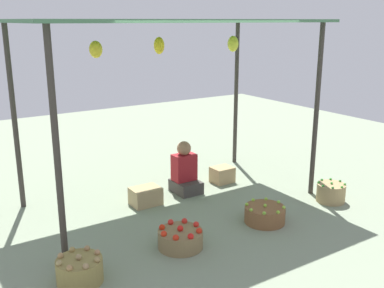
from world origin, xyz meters
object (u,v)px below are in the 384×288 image
at_px(basket_potatoes, 80,270).
at_px(wooden_crate_stacked_rear, 146,196).
at_px(vendor_person, 185,173).
at_px(basket_limes, 265,214).
at_px(basket_red_tomatoes, 180,238).
at_px(basket_green_chilies, 331,193).
at_px(wooden_crate_near_vendor, 222,175).

bearing_deg(basket_potatoes, wooden_crate_stacked_rear, 43.60).
height_order(vendor_person, basket_limes, vendor_person).
distance_m(vendor_person, basket_red_tomatoes, 1.74).
bearing_deg(wooden_crate_stacked_rear, basket_green_chilies, -30.77).
bearing_deg(wooden_crate_stacked_rear, basket_limes, -53.30).
bearing_deg(basket_green_chilies, vendor_person, 136.53).
relative_size(basket_green_chilies, wooden_crate_stacked_rear, 0.99).
xyz_separation_m(basket_potatoes, basket_limes, (2.45, 0.03, -0.02)).
bearing_deg(basket_red_tomatoes, vendor_person, 55.98).
xyz_separation_m(basket_red_tomatoes, basket_limes, (1.25, -0.03, -0.00)).
bearing_deg(basket_potatoes, basket_red_tomatoes, 2.66).
xyz_separation_m(basket_limes, wooden_crate_near_vendor, (0.44, 1.49, 0.02)).
relative_size(basket_red_tomatoes, wooden_crate_near_vendor, 1.55).
xyz_separation_m(vendor_person, wooden_crate_near_vendor, (0.72, 0.03, -0.17)).
bearing_deg(basket_limes, wooden_crate_stacked_rear, 126.70).
bearing_deg(basket_limes, vendor_person, 100.97).
height_order(basket_green_chilies, wooden_crate_near_vendor, basket_green_chilies).
xyz_separation_m(vendor_person, basket_green_chilies, (1.54, -1.46, -0.17)).
distance_m(basket_red_tomatoes, basket_green_chilies, 2.51).
relative_size(basket_potatoes, wooden_crate_near_vendor, 1.38).
bearing_deg(vendor_person, wooden_crate_near_vendor, 2.20).
height_order(wooden_crate_near_vendor, wooden_crate_stacked_rear, wooden_crate_near_vendor).
height_order(basket_potatoes, wooden_crate_stacked_rear, basket_potatoes).
xyz_separation_m(basket_potatoes, wooden_crate_near_vendor, (2.89, 1.52, -0.00)).
bearing_deg(basket_potatoes, vendor_person, 34.47).
height_order(basket_potatoes, wooden_crate_near_vendor, basket_potatoes).
bearing_deg(basket_limes, basket_green_chilies, 0.16).
relative_size(vendor_person, basket_red_tomatoes, 1.52).
bearing_deg(basket_potatoes, wooden_crate_near_vendor, 27.70).
relative_size(basket_potatoes, basket_green_chilies, 1.14).
xyz_separation_m(basket_red_tomatoes, wooden_crate_near_vendor, (1.69, 1.46, 0.02)).
relative_size(basket_potatoes, basket_limes, 0.88).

